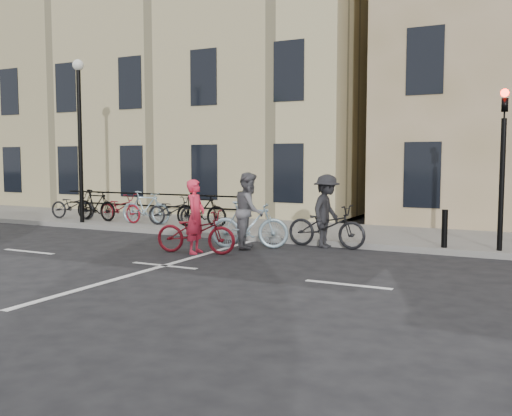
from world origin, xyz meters
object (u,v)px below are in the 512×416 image
at_px(cyclist_grey, 249,218).
at_px(cyclist_pink, 196,228).
at_px(cyclist_dark, 326,219).
at_px(lamp_post, 80,120).
at_px(traffic_light, 503,149).

bearing_deg(cyclist_grey, cyclist_pink, 128.49).
distance_m(cyclist_grey, cyclist_dark, 1.95).
bearing_deg(cyclist_grey, lamp_post, 57.94).
bearing_deg(lamp_post, cyclist_pink, -23.90).
bearing_deg(lamp_post, cyclist_grey, -12.06).
relative_size(traffic_light, cyclist_pink, 1.89).
height_order(traffic_light, cyclist_grey, traffic_light).
relative_size(lamp_post, cyclist_grey, 2.59).
bearing_deg(traffic_light, lamp_post, 179.73).
height_order(lamp_post, cyclist_grey, lamp_post).
height_order(traffic_light, cyclist_pink, traffic_light).
height_order(cyclist_pink, cyclist_dark, cyclist_dark).
distance_m(cyclist_pink, cyclist_dark, 3.34).
distance_m(lamp_post, cyclist_grey, 7.66).
height_order(cyclist_grey, cyclist_dark, cyclist_grey).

